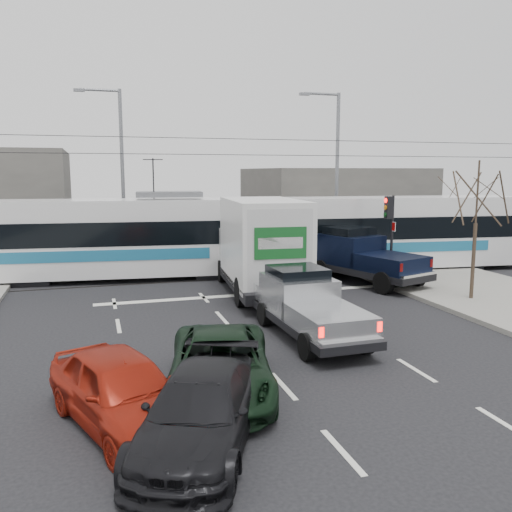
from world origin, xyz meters
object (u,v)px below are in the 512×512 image
object	(u,v)px
street_lamp_near	(334,165)
street_lamp_far	(119,165)
silver_pickup	(306,303)
box_truck	(260,247)
traffic_signal	(390,220)
green_car	(220,364)
navy_pickup	(361,256)
dark_car	(200,411)
tram	(257,234)
red_car	(122,390)
bare_tree	(477,199)

from	to	relation	value
street_lamp_near	street_lamp_far	world-z (taller)	same
silver_pickup	box_truck	bearing A→B (deg)	85.08
traffic_signal	street_lamp_near	world-z (taller)	street_lamp_near
street_lamp_near	green_car	size ratio (longest dim) A/B	1.91
navy_pickup	dark_car	xyz separation A→B (m)	(-9.36, -11.98, -0.52)
street_lamp_near	green_car	distance (m)	20.42
green_car	traffic_signal	bearing A→B (deg)	57.37
silver_pickup	navy_pickup	bearing A→B (deg)	50.09
box_truck	green_car	world-z (taller)	box_truck
street_lamp_far	traffic_signal	bearing A→B (deg)	-41.72
street_lamp_near	box_truck	distance (m)	10.86
traffic_signal	navy_pickup	bearing A→B (deg)	159.34
street_lamp_near	box_truck	bearing A→B (deg)	-130.59
green_car	dark_car	distance (m)	2.27
tram	silver_pickup	bearing A→B (deg)	-92.49
street_lamp_near	green_car	world-z (taller)	street_lamp_near
silver_pickup	dark_car	bearing A→B (deg)	-128.57
navy_pickup	dark_car	bearing A→B (deg)	-146.42
silver_pickup	green_car	bearing A→B (deg)	-135.82
box_truck	red_car	distance (m)	11.69
navy_pickup	dark_car	size ratio (longest dim) A/B	1.34
bare_tree	street_lamp_far	bearing A→B (deg)	131.12
tram	box_truck	bearing A→B (deg)	-99.24
tram	dark_car	xyz separation A→B (m)	(-5.62, -15.15, -1.23)
box_truck	dark_car	size ratio (longest dim) A/B	1.72
tram	navy_pickup	size ratio (longest dim) A/B	4.37
bare_tree	traffic_signal	world-z (taller)	bare_tree
tram	dark_car	world-z (taller)	tram
red_car	dark_car	distance (m)	1.70
navy_pickup	dark_car	distance (m)	15.21
green_car	street_lamp_far	bearing A→B (deg)	105.95
silver_pickup	navy_pickup	distance (m)	8.28
traffic_signal	green_car	distance (m)	13.65
traffic_signal	box_truck	xyz separation A→B (m)	(-5.89, -0.36, -0.90)
bare_tree	dark_car	distance (m)	14.19
street_lamp_far	box_truck	size ratio (longest dim) A/B	1.18
tram	box_truck	world-z (taller)	tram
bare_tree	green_car	world-z (taller)	bare_tree
tram	navy_pickup	xyz separation A→B (m)	(3.74, -3.16, -0.71)
bare_tree	traffic_signal	xyz separation A→B (m)	(-1.13, 4.00, -1.05)
green_car	dark_car	bearing A→B (deg)	-99.06
bare_tree	tram	xyz separation A→B (m)	(-5.95, 7.57, -1.92)
street_lamp_far	tram	bearing A→B (deg)	-45.48
silver_pickup	box_truck	xyz separation A→B (m)	(0.36, 5.70, 0.89)
traffic_signal	street_lamp_far	distance (m)	14.47
dark_car	green_car	bearing A→B (deg)	92.09
street_lamp_far	box_truck	distance (m)	11.43
bare_tree	navy_pickup	xyz separation A→B (m)	(-2.21, 4.41, -2.63)
bare_tree	navy_pickup	world-z (taller)	bare_tree
traffic_signal	silver_pickup	distance (m)	8.89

